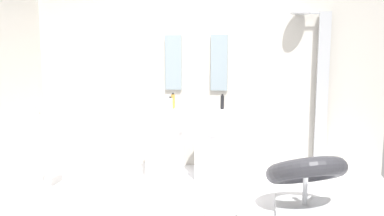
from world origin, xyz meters
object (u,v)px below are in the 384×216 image
shower_column (321,91)px  coffee_mug (242,213)px  lounge_chair (306,176)px  soap_bottle_amber (173,101)px  soap_bottle_black (222,102)px  towel_rack (51,135)px  pedestal_sink_left (165,140)px  soap_bottle_white (170,104)px  pedestal_sink_right (214,142)px

shower_column → coffee_mug: bearing=-118.1°
lounge_chair → soap_bottle_amber: soap_bottle_amber is taller
soap_bottle_black → towel_rack: bearing=-153.8°
shower_column → towel_rack: (-3.02, -1.21, -0.45)m
lounge_chair → towel_rack: size_ratio=1.08×
shower_column → coffee_mug: size_ratio=19.80×
soap_bottle_amber → soap_bottle_black: size_ratio=1.05×
coffee_mug → pedestal_sink_left: bearing=131.7°
soap_bottle_black → coffee_mug: bearing=-75.0°
lounge_chair → soap_bottle_black: bearing=134.6°
soap_bottle_amber → soap_bottle_black: (0.62, 0.05, -0.00)m
pedestal_sink_left → coffee_mug: size_ratio=9.21×
pedestal_sink_left → lounge_chair: size_ratio=0.93×
soap_bottle_black → soap_bottle_white: (-0.61, -0.22, -0.01)m
pedestal_sink_left → towel_rack: size_ratio=1.00×
coffee_mug → soap_bottle_amber: size_ratio=0.53×
pedestal_sink_right → shower_column: size_ratio=0.47×
lounge_chair → soap_bottle_amber: (-1.56, 0.90, 0.60)m
shower_column → lounge_chair: (-0.27, -1.27, -0.73)m
pedestal_sink_left → pedestal_sink_right: 0.62m
towel_rack → soap_bottle_amber: (1.20, 0.84, 0.32)m
lounge_chair → soap_bottle_white: soap_bottle_white is taller
soap_bottle_amber → soap_bottle_white: soap_bottle_amber is taller
soap_bottle_amber → soap_bottle_black: soap_bottle_amber is taller
pedestal_sink_right → towel_rack: pedestal_sink_right is taller
shower_column → soap_bottle_white: (-1.81, -0.54, -0.15)m
pedestal_sink_right → coffee_mug: 1.33m
soap_bottle_white → pedestal_sink_right: bearing=12.3°
pedestal_sink_left → towel_rack: bearing=-144.5°
shower_column → lounge_chair: 1.49m
pedestal_sink_left → coffee_mug: pedestal_sink_left is taller
pedestal_sink_right → shower_column: shower_column is taller
towel_rack → pedestal_sink_right: bearing=24.5°
pedestal_sink_right → soap_bottle_black: bearing=49.5°
towel_rack → soap_bottle_white: size_ratio=5.65×
pedestal_sink_left → soap_bottle_amber: bearing=29.7°
soap_bottle_white → pedestal_sink_left: bearing=133.1°
shower_column → soap_bottle_black: bearing=-165.3°
lounge_chair → coffee_mug: lounge_chair is taller
coffee_mug → soap_bottle_amber: (-0.96, 1.24, 0.88)m
pedestal_sink_right → lounge_chair: pedestal_sink_right is taller
lounge_chair → soap_bottle_white: (-1.55, 0.73, 0.58)m
shower_column → soap_bottle_black: 1.25m
towel_rack → soap_bottle_white: bearing=29.1°
coffee_mug → soap_bottle_amber: bearing=127.8°
pedestal_sink_left → shower_column: 2.06m
pedestal_sink_right → towel_rack: bearing=-155.5°
coffee_mug → shower_column: bearing=61.9°
lounge_chair → soap_bottle_amber: size_ratio=5.23×
shower_column → pedestal_sink_left: bearing=-167.6°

